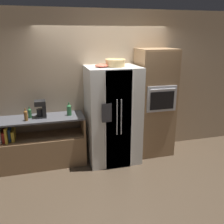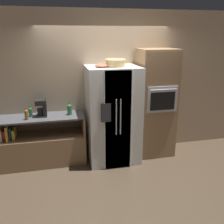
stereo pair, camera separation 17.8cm
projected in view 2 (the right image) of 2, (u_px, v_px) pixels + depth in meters
The scene contains 11 objects.
ground_plane at pixel (110, 160), 4.88m from camera, with size 20.00×20.00×0.00m, color #4C3D2D.
wall_back at pixel (104, 85), 4.90m from camera, with size 12.00×0.06×2.80m.
counter_left at pixel (43, 147), 4.67m from camera, with size 1.53×0.55×0.93m.
refrigerator at pixel (113, 115), 4.67m from camera, with size 0.95×0.82×1.81m.
wall_oven at pixel (155, 103), 4.90m from camera, with size 0.71×0.66×2.10m.
wicker_basket at pixel (115, 63), 4.36m from camera, with size 0.36×0.36×0.13m.
fruit_bowl at pixel (102, 66), 4.30m from camera, with size 0.24×0.24×0.06m.
bottle_tall at pixel (69, 109), 4.58m from camera, with size 0.08×0.08×0.24m.
bottle_short at pixel (26, 114), 4.32m from camera, with size 0.06×0.06×0.22m.
bottle_wide at pixel (30, 112), 4.47m from camera, with size 0.06×0.06×0.20m.
coffee_maker at pixel (42, 107), 4.47m from camera, with size 0.19×0.19×0.31m.
Camera 2 is at (-0.92, -4.28, 2.36)m, focal length 40.00 mm.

